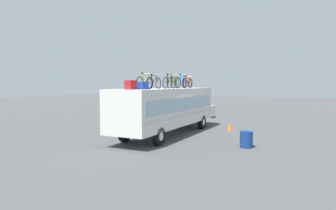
{
  "coord_description": "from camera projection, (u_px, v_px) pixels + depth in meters",
  "views": [
    {
      "loc": [
        -16.41,
        -8.31,
        3.18
      ],
      "look_at": [
        0.11,
        0.0,
        1.88
      ],
      "focal_mm": 31.51,
      "sensor_mm": 36.0,
      "label": 1
    }
  ],
  "objects": [
    {
      "name": "luggage_bag_1",
      "position": [
        130.0,
        85.0,
        14.68
      ],
      "size": [
        0.55,
        0.39,
        0.46
      ],
      "primitive_type": "cube",
      "color": "maroon",
      "rests_on": "bus"
    },
    {
      "name": "rooftop_bicycle_5",
      "position": [
        182.0,
        82.0,
        19.81
      ],
      "size": [
        1.82,
        0.44,
        0.97
      ],
      "color": "black",
      "rests_on": "bus"
    },
    {
      "name": "rooftop_bicycle_1",
      "position": [
        145.0,
        82.0,
        16.08
      ],
      "size": [
        1.75,
        0.44,
        0.9
      ],
      "color": "black",
      "rests_on": "bus"
    },
    {
      "name": "ground_plane",
      "position": [
        167.0,
        135.0,
        18.57
      ],
      "size": [
        120.0,
        120.0,
        0.0
      ],
      "primitive_type": "plane",
      "color": "#4C4C4F"
    },
    {
      "name": "trash_bin",
      "position": [
        246.0,
        139.0,
        14.81
      ],
      "size": [
        0.64,
        0.64,
        0.83
      ],
      "primitive_type": "cylinder",
      "color": "navy",
      "rests_on": "ground"
    },
    {
      "name": "rooftop_bicycle_4",
      "position": [
        173.0,
        82.0,
        18.92
      ],
      "size": [
        1.75,
        0.44,
        0.95
      ],
      "color": "black",
      "rests_on": "bus"
    },
    {
      "name": "rooftop_bicycle_3",
      "position": [
        170.0,
        82.0,
        17.75
      ],
      "size": [
        1.76,
        0.44,
        0.92
      ],
      "color": "black",
      "rests_on": "bus"
    },
    {
      "name": "rooftop_bicycle_6",
      "position": [
        187.0,
        83.0,
        20.8
      ],
      "size": [
        1.72,
        0.44,
        0.86
      ],
      "color": "black",
      "rests_on": "bus"
    },
    {
      "name": "luggage_bag_2",
      "position": [
        142.0,
        86.0,
        15.35
      ],
      "size": [
        0.63,
        0.42,
        0.38
      ],
      "primitive_type": "cube",
      "color": "#193899",
      "rests_on": "bus"
    },
    {
      "name": "traffic_cone",
      "position": [
        230.0,
        127.0,
        20.5
      ],
      "size": [
        0.35,
        0.35,
        0.46
      ],
      "primitive_type": "cone",
      "color": "orange",
      "rests_on": "ground"
    },
    {
      "name": "rooftop_bicycle_7",
      "position": [
        188.0,
        83.0,
        21.95
      ],
      "size": [
        1.72,
        0.44,
        0.95
      ],
      "color": "black",
      "rests_on": "bus"
    },
    {
      "name": "rooftop_bicycle_2",
      "position": [
        154.0,
        83.0,
        17.05
      ],
      "size": [
        1.72,
        0.44,
        0.86
      ],
      "color": "black",
      "rests_on": "bus"
    },
    {
      "name": "bus",
      "position": [
        169.0,
        107.0,
        18.67
      ],
      "size": [
        11.45,
        2.5,
        2.93
      ],
      "color": "silver",
      "rests_on": "ground"
    }
  ]
}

